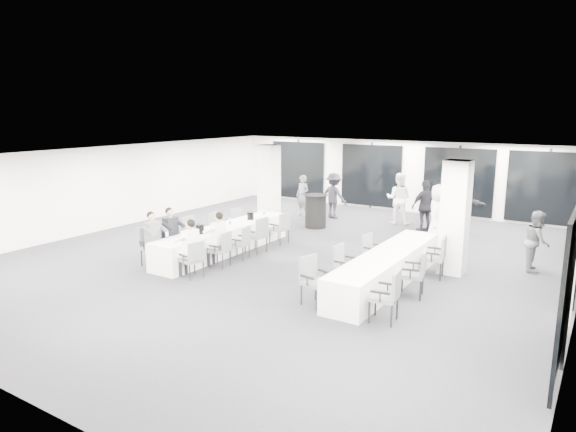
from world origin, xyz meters
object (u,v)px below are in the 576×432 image
object	(u,v)px
standing_guest_g	(303,193)
chair_side_right_near	(389,293)
chair_side_left_mid	(343,262)
chair_main_left_second	(168,239)
cocktail_table	(316,211)
chair_side_right_mid	(416,271)
chair_main_left_near	(151,244)
standing_guest_f	(459,201)
chair_main_right_mid	(242,241)
chair_main_right_far	(281,226)
chair_side_right_far	(437,255)
chair_main_left_mid	(192,232)
chair_main_right_second	(222,247)
chair_main_right_near	(194,257)
standing_guest_e	(438,210)
standing_guest_h	(537,237)
standing_guest_d	(425,203)
chair_main_right_fourth	(258,233)
banquet_table_main	(224,240)
banquet_table_side	(387,269)
chair_main_left_far	(239,221)
ice_bucket_far	(250,216)
standing_guest_c	(334,193)
ice_bucket_near	(200,229)
chair_side_left_far	(371,249)
chair_side_left_near	(313,277)
standing_guest_b	(399,195)

from	to	relation	value
standing_guest_g	chair_side_right_near	bearing A→B (deg)	-38.66
chair_side_left_mid	chair_main_left_second	bearing A→B (deg)	-79.11
cocktail_table	chair_side_right_mid	xyz separation A→B (m)	(5.12, -4.73, 0.02)
chair_main_left_near	standing_guest_f	world-z (taller)	standing_guest_f
chair_main_right_mid	chair_main_right_far	world-z (taller)	chair_main_right_far
chair_side_right_far	chair_main_right_mid	bearing A→B (deg)	95.14
chair_main_left_mid	chair_main_right_second	xyz separation A→B (m)	(1.67, -0.67, -0.05)
chair_side_left_mid	chair_main_right_near	bearing A→B (deg)	-62.22
standing_guest_e	standing_guest_h	xyz separation A→B (m)	(2.87, -1.31, -0.16)
standing_guest_f	standing_guest_d	bearing A→B (deg)	42.80
chair_main_right_near	chair_main_right_fourth	size ratio (longest dim) A/B	0.89
banquet_table_main	standing_guest_h	distance (m)	8.21
banquet_table_side	standing_guest_d	bearing A→B (deg)	99.12
chair_main_left_far	ice_bucket_far	size ratio (longest dim) A/B	3.94
chair_main_right_fourth	standing_guest_c	size ratio (longest dim) A/B	0.53
standing_guest_e	ice_bucket_near	bearing A→B (deg)	144.15
standing_guest_g	ice_bucket_far	world-z (taller)	standing_guest_g
chair_side_right_mid	standing_guest_f	bearing A→B (deg)	-4.94
chair_main_right_mid	standing_guest_e	bearing A→B (deg)	-51.87
ice_bucket_near	standing_guest_f	bearing A→B (deg)	55.17
standing_guest_g	chair_main_right_fourth	bearing A→B (deg)	-61.16
chair_main_left_mid	chair_side_left_far	bearing A→B (deg)	107.28
chair_side_right_mid	chair_main_right_far	bearing A→B (deg)	53.58
chair_side_right_mid	chair_main_left_second	bearing A→B (deg)	84.77
chair_main_left_second	chair_side_left_near	size ratio (longest dim) A/B	0.97
banquet_table_side	standing_guest_b	size ratio (longest dim) A/B	2.43
chair_side_right_mid	standing_guest_e	size ratio (longest dim) A/B	0.51
standing_guest_f	standing_guest_g	distance (m)	5.73
chair_main_right_near	ice_bucket_far	distance (m)	3.45
chair_main_right_fourth	standing_guest_f	xyz separation A→B (m)	(4.08, 5.64, 0.45)
chair_main_right_mid	standing_guest_e	distance (m)	5.98
chair_main_right_fourth	chair_side_left_mid	distance (m)	3.44
banquet_table_side	chair_main_right_far	distance (m)	4.44
chair_main_left_near	standing_guest_b	distance (m)	9.01
chair_main_left_far	standing_guest_g	xyz separation A→B (m)	(0.04, 3.89, 0.38)
banquet_table_main	chair_side_right_mid	size ratio (longest dim) A/B	4.79
chair_main_right_mid	standing_guest_e	world-z (taller)	standing_guest_e
standing_guest_h	standing_guest_f	bearing A→B (deg)	29.45
banquet_table_main	standing_guest_e	size ratio (longest dim) A/B	2.44
standing_guest_c	ice_bucket_near	xyz separation A→B (m)	(-0.44, -6.86, -0.09)
chair_main_left_second	standing_guest_c	xyz separation A→B (m)	(1.26, 7.23, 0.40)
standing_guest_h	chair_main_right_second	bearing A→B (deg)	109.31
cocktail_table	chair_side_left_far	world-z (taller)	cocktail_table
banquet_table_side	chair_side_left_far	world-z (taller)	chair_side_left_far
chair_side_right_far	standing_guest_h	distance (m)	2.73
chair_main_right_mid	standing_guest_b	size ratio (longest dim) A/B	0.43
standing_guest_h	chair_main_right_far	bearing A→B (deg)	89.18
chair_side_left_far	standing_guest_f	xyz separation A→B (m)	(0.84, 5.22, 0.53)
standing_guest_g	ice_bucket_near	bearing A→B (deg)	-71.97
chair_main_right_mid	chair_side_left_mid	xyz separation A→B (m)	(3.25, -0.44, 0.03)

